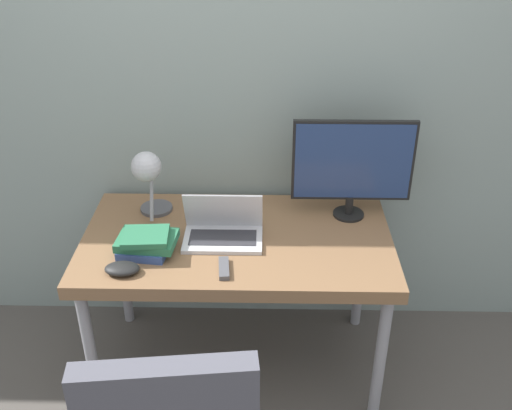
% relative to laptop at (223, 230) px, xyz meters
% --- Properties ---
extents(wall_back, '(8.00, 0.05, 2.60)m').
position_rel_laptop_xyz_m(wall_back, '(0.06, 0.46, 0.51)').
color(wall_back, gray).
rests_on(wall_back, ground_plane).
extents(desk, '(1.34, 0.75, 0.74)m').
position_rel_laptop_xyz_m(desk, '(0.06, 0.02, -0.11)').
color(desk, brown).
rests_on(desk, ground_plane).
extents(laptop, '(0.34, 0.21, 0.21)m').
position_rel_laptop_xyz_m(laptop, '(0.00, 0.00, 0.00)').
color(laptop, silver).
rests_on(laptop, desk).
extents(monitor, '(0.53, 0.14, 0.46)m').
position_rel_laptop_xyz_m(monitor, '(0.56, 0.21, 0.21)').
color(monitor, black).
rests_on(monitor, desk).
extents(desk_lamp, '(0.15, 0.26, 0.35)m').
position_rel_laptop_xyz_m(desk_lamp, '(-0.33, 0.13, 0.20)').
color(desk_lamp, '#4C4C51').
rests_on(desk_lamp, desk).
extents(book_stack, '(0.25, 0.20, 0.10)m').
position_rel_laptop_xyz_m(book_stack, '(-0.31, -0.11, 0.01)').
color(book_stack, '#334C8C').
rests_on(book_stack, desk).
extents(tv_remote, '(0.05, 0.14, 0.02)m').
position_rel_laptop_xyz_m(tv_remote, '(0.02, -0.23, -0.03)').
color(tv_remote, '#4C4C51').
rests_on(tv_remote, desk).
extents(game_controller, '(0.14, 0.09, 0.04)m').
position_rel_laptop_xyz_m(game_controller, '(-0.38, -0.25, -0.02)').
color(game_controller, black).
rests_on(game_controller, desk).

